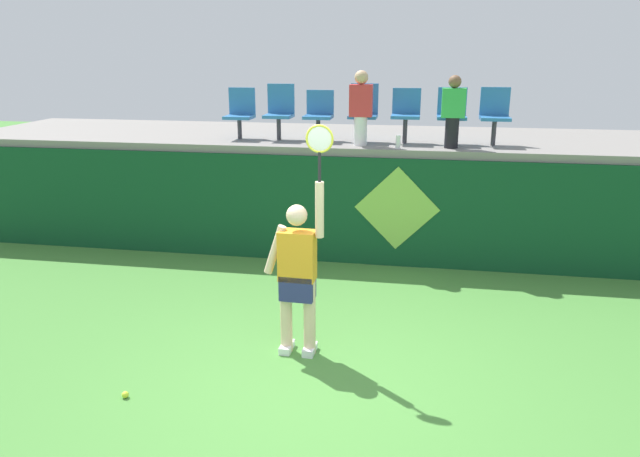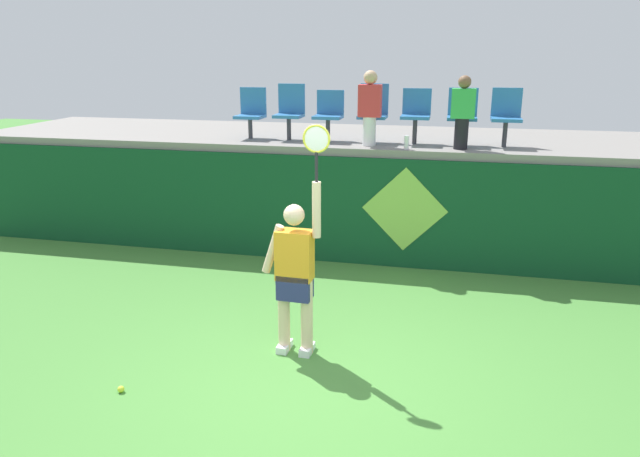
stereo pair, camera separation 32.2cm
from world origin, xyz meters
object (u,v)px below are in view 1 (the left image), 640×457
object	(u,v)px
stadium_chair_0	(240,111)
stadium_chair_5	(452,112)
tennis_player	(298,272)
tennis_ball	(125,395)
spectator_1	(453,111)
water_bottle	(398,142)
stadium_chair_2	(319,113)
stadium_chair_4	(406,112)
stadium_chair_6	(495,113)
spectator_0	(361,106)
stadium_chair_3	(363,110)
stadium_chair_1	(280,110)

from	to	relation	value
stadium_chair_0	stadium_chair_5	size ratio (longest dim) A/B	0.96
tennis_player	tennis_ball	world-z (taller)	tennis_player
spectator_1	tennis_player	bearing A→B (deg)	-116.54
water_bottle	stadium_chair_2	size ratio (longest dim) A/B	0.25
stadium_chair_2	stadium_chair_4	size ratio (longest dim) A/B	0.95
tennis_ball	stadium_chair_6	size ratio (longest dim) A/B	0.08
stadium_chair_4	water_bottle	bearing A→B (deg)	-97.03
stadium_chair_5	stadium_chair_2	bearing A→B (deg)	-179.91
water_bottle	stadium_chair_4	xyz separation A→B (m)	(0.08, 0.63, 0.38)
stadium_chair_6	spectator_1	bearing A→B (deg)	-146.23
tennis_player	stadium_chair_4	xyz separation A→B (m)	(0.95, 3.72, 1.32)
stadium_chair_5	spectator_0	size ratio (longest dim) A/B	0.76
tennis_ball	spectator_1	bearing A→B (deg)	55.29
tennis_ball	stadium_chair_0	bearing A→B (deg)	93.34
tennis_ball	spectator_0	size ratio (longest dim) A/B	0.06
stadium_chair_3	spectator_0	distance (m)	0.41
tennis_player	stadium_chair_5	size ratio (longest dim) A/B	2.92
stadium_chair_1	stadium_chair_6	distance (m)	3.36
water_bottle	spectator_1	world-z (taller)	spectator_1
stadium_chair_5	stadium_chair_4	bearing A→B (deg)	-179.81
stadium_chair_4	spectator_1	world-z (taller)	spectator_1
water_bottle	stadium_chair_2	bearing A→B (deg)	154.15
stadium_chair_6	stadium_chair_0	bearing A→B (deg)	179.97
stadium_chair_0	spectator_1	bearing A→B (deg)	-7.27
stadium_chair_3	stadium_chair_4	distance (m)	0.66
stadium_chair_3	water_bottle	bearing A→B (deg)	-47.39
stadium_chair_1	spectator_0	bearing A→B (deg)	-16.50
stadium_chair_1	stadium_chair_2	bearing A→B (deg)	-0.85
water_bottle	stadium_chair_3	bearing A→B (deg)	132.61
tennis_ball	stadium_chair_5	distance (m)	6.20
stadium_chair_3	tennis_player	bearing A→B (deg)	-94.34
stadium_chair_0	spectator_0	size ratio (longest dim) A/B	0.73
tennis_player	stadium_chair_3	distance (m)	3.97
water_bottle	stadium_chair_5	world-z (taller)	stadium_chair_5
spectator_1	tennis_ball	bearing A→B (deg)	-124.71
stadium_chair_5	stadium_chair_6	world-z (taller)	stadium_chair_6
stadium_chair_1	spectator_1	size ratio (longest dim) A/B	0.83
tennis_ball	stadium_chair_3	xyz separation A→B (m)	(1.73, 4.90, 2.24)
tennis_player	stadium_chair_1	size ratio (longest dim) A/B	2.82
water_bottle	stadium_chair_5	distance (m)	1.07
tennis_player	spectator_0	xyz separation A→B (m)	(0.28, 3.33, 1.43)
water_bottle	stadium_chair_6	distance (m)	1.60
stadium_chair_3	stadium_chair_6	bearing A→B (deg)	-0.14
stadium_chair_0	stadium_chair_2	size ratio (longest dim) A/B	1.03
water_bottle	spectator_0	xyz separation A→B (m)	(-0.59, 0.24, 0.49)
water_bottle	stadium_chair_0	distance (m)	2.70
stadium_chair_0	stadium_chair_1	bearing A→B (deg)	0.28
tennis_player	stadium_chair_0	distance (m)	4.30
stadium_chair_6	spectator_0	world-z (taller)	spectator_0
spectator_1	spectator_0	bearing A→B (deg)	178.65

